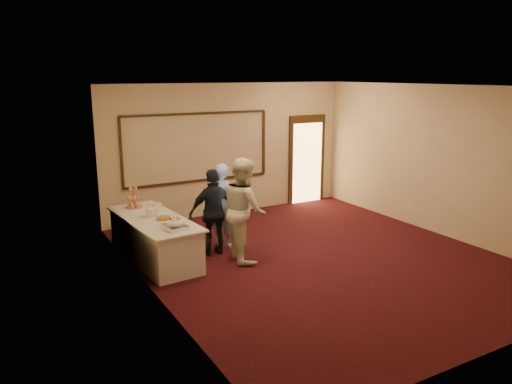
# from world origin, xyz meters

# --- Properties ---
(floor) EXTENTS (7.00, 7.00, 0.00)m
(floor) POSITION_xyz_m (0.00, 0.00, 0.00)
(floor) COLOR black
(floor) RESTS_ON ground
(room_walls) EXTENTS (6.04, 7.04, 3.02)m
(room_walls) POSITION_xyz_m (0.00, 0.00, 2.03)
(room_walls) COLOR beige
(room_walls) RESTS_ON floor
(wall_molding) EXTENTS (3.45, 0.04, 1.55)m
(wall_molding) POSITION_xyz_m (-0.80, 3.47, 1.60)
(wall_molding) COLOR black
(wall_molding) RESTS_ON room_walls
(doorway) EXTENTS (1.05, 0.07, 2.20)m
(doorway) POSITION_xyz_m (2.15, 3.45, 1.08)
(doorway) COLOR black
(doorway) RESTS_ON floor
(buffet_table) EXTENTS (1.10, 2.42, 0.77)m
(buffet_table) POSITION_xyz_m (-2.54, 1.36, 0.39)
(buffet_table) COLOR silver
(buffet_table) RESTS_ON floor
(pavlova_tray) EXTENTS (0.36, 0.48, 0.17)m
(pavlova_tray) POSITION_xyz_m (-2.44, 0.58, 0.84)
(pavlova_tray) COLOR silver
(pavlova_tray) RESTS_ON buffet_table
(cupcake_stand) EXTENTS (0.31, 0.31, 0.45)m
(cupcake_stand) POSITION_xyz_m (-2.64, 2.19, 0.93)
(cupcake_stand) COLOR #DD5959
(cupcake_stand) RESTS_ON buffet_table
(plate_stack_a) EXTENTS (0.21, 0.21, 0.17)m
(plate_stack_a) POSITION_xyz_m (-2.56, 1.39, 0.86)
(plate_stack_a) COLOR white
(plate_stack_a) RESTS_ON buffet_table
(plate_stack_b) EXTENTS (0.17, 0.17, 0.15)m
(plate_stack_b) POSITION_xyz_m (-2.35, 1.73, 0.84)
(plate_stack_b) COLOR white
(plate_stack_b) RESTS_ON buffet_table
(tart) EXTENTS (0.27, 0.27, 0.06)m
(tart) POSITION_xyz_m (-2.43, 1.15, 0.80)
(tart) COLOR white
(tart) RESTS_ON buffet_table
(man) EXTENTS (0.59, 0.69, 1.60)m
(man) POSITION_xyz_m (-1.18, 1.42, 0.80)
(man) COLOR #92A7E4
(man) RESTS_ON floor
(woman) EXTENTS (0.82, 0.98, 1.81)m
(woman) POSITION_xyz_m (-1.15, 0.63, 0.91)
(woman) COLOR silver
(woman) RESTS_ON floor
(guest) EXTENTS (0.95, 0.47, 1.57)m
(guest) POSITION_xyz_m (-1.50, 1.10, 0.79)
(guest) COLOR black
(guest) RESTS_ON floor
(camera_flash) EXTENTS (0.07, 0.04, 0.05)m
(camera_flash) POSITION_xyz_m (-1.28, 0.84, 1.22)
(camera_flash) COLOR white
(camera_flash) RESTS_ON guest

